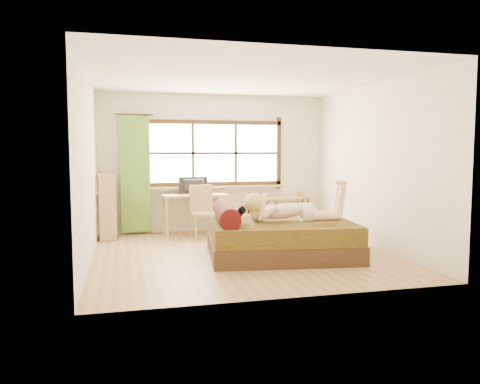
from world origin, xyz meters
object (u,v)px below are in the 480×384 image
object	(u,v)px
woman	(291,200)
kitten	(233,213)
desk	(194,199)
bookshelf	(106,206)
pipe_shelf	(279,206)
chair	(202,208)
bed	(277,237)

from	to	relation	value
woman	kitten	xyz separation A→B (m)	(-0.87, 0.15, -0.19)
desk	kitten	bearing A→B (deg)	-85.61
kitten	bookshelf	bearing A→B (deg)	141.45
kitten	bookshelf	distance (m)	2.73
desk	pipe_shelf	bearing A→B (deg)	0.66
bookshelf	kitten	bearing A→B (deg)	-52.88
kitten	bookshelf	size ratio (longest dim) A/B	0.27
chair	bookshelf	size ratio (longest dim) A/B	0.81
chair	bookshelf	world-z (taller)	bookshelf
bed	kitten	bearing A→B (deg)	179.08
woman	bookshelf	bearing A→B (deg)	149.98
woman	kitten	size ratio (longest dim) A/B	4.67
bed	pipe_shelf	size ratio (longest dim) A/B	1.76
desk	pipe_shelf	size ratio (longest dim) A/B	0.94
chair	bed	bearing A→B (deg)	-68.29
pipe_shelf	bookshelf	size ratio (longest dim) A/B	1.12
bed	chair	size ratio (longest dim) A/B	2.44
woman	kitten	bearing A→B (deg)	177.28
bookshelf	woman	bearing A→B (deg)	-44.34
bed	chair	xyz separation A→B (m)	(-0.85, 1.84, 0.24)
kitten	pipe_shelf	bearing A→B (deg)	63.36
desk	woman	bearing A→B (deg)	-66.18
desk	bookshelf	distance (m)	1.63
desk	pipe_shelf	distance (m)	1.78
kitten	chair	world-z (taller)	chair
desk	bookshelf	size ratio (longest dim) A/B	1.06
chair	pipe_shelf	distance (m)	1.74
desk	chair	world-z (taller)	chair
bed	chair	world-z (taller)	chair
kitten	pipe_shelf	size ratio (longest dim) A/B	0.24
desk	bookshelf	xyz separation A→B (m)	(-1.63, -0.15, -0.06)
bookshelf	pipe_shelf	bearing A→B (deg)	-2.62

